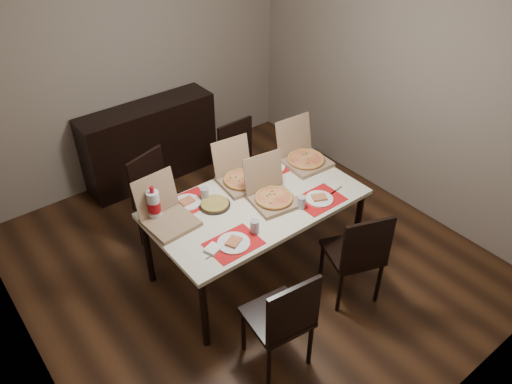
{
  "coord_description": "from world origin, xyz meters",
  "views": [
    {
      "loc": [
        -2.05,
        -2.74,
        3.29
      ],
      "look_at": [
        0.02,
        -0.11,
        0.85
      ],
      "focal_mm": 35.0,
      "sensor_mm": 36.0,
      "label": 1
    }
  ],
  "objects_px": {
    "soda_bottle": "(154,206)",
    "dining_table": "(256,208)",
    "chair_far_left": "(158,197)",
    "chair_far_right": "(243,162)",
    "dip_bowl": "(256,182)",
    "chair_near_left": "(283,318)",
    "pizza_box_center": "(272,195)",
    "sideboard": "(150,143)",
    "chair_near_right": "(357,253)"
  },
  "relations": [
    {
      "from": "chair_far_right",
      "to": "pizza_box_center",
      "type": "relative_size",
      "value": 2.08
    },
    {
      "from": "chair_near_right",
      "to": "chair_far_right",
      "type": "distance_m",
      "value": 1.66
    },
    {
      "from": "chair_far_left",
      "to": "dip_bowl",
      "type": "distance_m",
      "value": 0.95
    },
    {
      "from": "sideboard",
      "to": "pizza_box_center",
      "type": "height_order",
      "value": "pizza_box_center"
    },
    {
      "from": "chair_near_right",
      "to": "chair_far_left",
      "type": "relative_size",
      "value": 1.0
    },
    {
      "from": "chair_far_left",
      "to": "soda_bottle",
      "type": "height_order",
      "value": "soda_bottle"
    },
    {
      "from": "chair_near_left",
      "to": "chair_far_right",
      "type": "bearing_deg",
      "value": 60.96
    },
    {
      "from": "pizza_box_center",
      "to": "soda_bottle",
      "type": "height_order",
      "value": "pizza_box_center"
    },
    {
      "from": "dining_table",
      "to": "pizza_box_center",
      "type": "bearing_deg",
      "value": -31.81
    },
    {
      "from": "chair_near_left",
      "to": "soda_bottle",
      "type": "bearing_deg",
      "value": 102.55
    },
    {
      "from": "sideboard",
      "to": "chair_far_left",
      "type": "relative_size",
      "value": 1.61
    },
    {
      "from": "soda_bottle",
      "to": "pizza_box_center",
      "type": "bearing_deg",
      "value": -23.78
    },
    {
      "from": "dining_table",
      "to": "pizza_box_center",
      "type": "xyz_separation_m",
      "value": [
        0.11,
        -0.07,
        0.12
      ]
    },
    {
      "from": "dining_table",
      "to": "chair_far_left",
      "type": "relative_size",
      "value": 1.94
    },
    {
      "from": "chair_near_left",
      "to": "chair_far_left",
      "type": "distance_m",
      "value": 1.8
    },
    {
      "from": "chair_near_right",
      "to": "dip_bowl",
      "type": "height_order",
      "value": "chair_near_right"
    },
    {
      "from": "chair_far_right",
      "to": "dining_table",
      "type": "bearing_deg",
      "value": -120.26
    },
    {
      "from": "chair_far_left",
      "to": "pizza_box_center",
      "type": "height_order",
      "value": "pizza_box_center"
    },
    {
      "from": "dining_table",
      "to": "chair_far_right",
      "type": "xyz_separation_m",
      "value": [
        0.5,
        0.86,
        -0.17
      ]
    },
    {
      "from": "chair_near_left",
      "to": "pizza_box_center",
      "type": "relative_size",
      "value": 2.08
    },
    {
      "from": "dining_table",
      "to": "chair_near_right",
      "type": "height_order",
      "value": "chair_near_right"
    },
    {
      "from": "chair_far_right",
      "to": "chair_near_right",
      "type": "bearing_deg",
      "value": -92.88
    },
    {
      "from": "sideboard",
      "to": "dining_table",
      "type": "xyz_separation_m",
      "value": [
        0.02,
        -1.89,
        0.23
      ]
    },
    {
      "from": "chair_near_right",
      "to": "chair_far_right",
      "type": "height_order",
      "value": "same"
    },
    {
      "from": "pizza_box_center",
      "to": "dip_bowl",
      "type": "xyz_separation_m",
      "value": [
        0.05,
        0.29,
        -0.04
      ]
    },
    {
      "from": "chair_far_right",
      "to": "soda_bottle",
      "type": "relative_size",
      "value": 2.98
    },
    {
      "from": "chair_far_left",
      "to": "dining_table",
      "type": "bearing_deg",
      "value": -61.23
    },
    {
      "from": "soda_bottle",
      "to": "dining_table",
      "type": "bearing_deg",
      "value": -22.49
    },
    {
      "from": "sideboard",
      "to": "soda_bottle",
      "type": "xyz_separation_m",
      "value": [
        -0.76,
        -1.57,
        0.43
      ]
    },
    {
      "from": "chair_near_right",
      "to": "soda_bottle",
      "type": "height_order",
      "value": "soda_bottle"
    },
    {
      "from": "dining_table",
      "to": "soda_bottle",
      "type": "xyz_separation_m",
      "value": [
        -0.77,
        0.32,
        0.2
      ]
    },
    {
      "from": "pizza_box_center",
      "to": "chair_near_left",
      "type": "bearing_deg",
      "value": -125.16
    },
    {
      "from": "sideboard",
      "to": "dip_bowl",
      "type": "distance_m",
      "value": 1.72
    },
    {
      "from": "sideboard",
      "to": "dining_table",
      "type": "distance_m",
      "value": 1.91
    },
    {
      "from": "chair_far_left",
      "to": "chair_far_right",
      "type": "height_order",
      "value": "same"
    },
    {
      "from": "pizza_box_center",
      "to": "dining_table",
      "type": "bearing_deg",
      "value": 148.19
    },
    {
      "from": "sideboard",
      "to": "dip_bowl",
      "type": "height_order",
      "value": "sideboard"
    },
    {
      "from": "pizza_box_center",
      "to": "chair_far_left",
      "type": "bearing_deg",
      "value": 122.16
    },
    {
      "from": "chair_far_right",
      "to": "dip_bowl",
      "type": "distance_m",
      "value": 0.77
    },
    {
      "from": "chair_near_right",
      "to": "soda_bottle",
      "type": "distance_m",
      "value": 1.68
    },
    {
      "from": "chair_far_right",
      "to": "dip_bowl",
      "type": "bearing_deg",
      "value": -117.59
    },
    {
      "from": "chair_far_left",
      "to": "chair_near_right",
      "type": "bearing_deg",
      "value": -61.87
    },
    {
      "from": "sideboard",
      "to": "pizza_box_center",
      "type": "xyz_separation_m",
      "value": [
        0.13,
        -1.96,
        0.36
      ]
    },
    {
      "from": "sideboard",
      "to": "dining_table",
      "type": "height_order",
      "value": "sideboard"
    },
    {
      "from": "chair_near_left",
      "to": "chair_near_right",
      "type": "height_order",
      "value": "same"
    },
    {
      "from": "dining_table",
      "to": "chair_far_right",
      "type": "distance_m",
      "value": 1.01
    },
    {
      "from": "pizza_box_center",
      "to": "soda_bottle",
      "type": "relative_size",
      "value": 1.43
    },
    {
      "from": "chair_far_left",
      "to": "dip_bowl",
      "type": "relative_size",
      "value": 7.7
    },
    {
      "from": "chair_far_right",
      "to": "soda_bottle",
      "type": "height_order",
      "value": "soda_bottle"
    },
    {
      "from": "chair_far_right",
      "to": "soda_bottle",
      "type": "xyz_separation_m",
      "value": [
        -1.27,
        -0.54,
        0.37
      ]
    }
  ]
}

